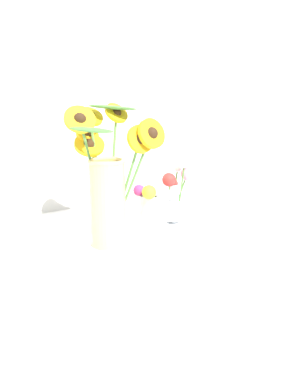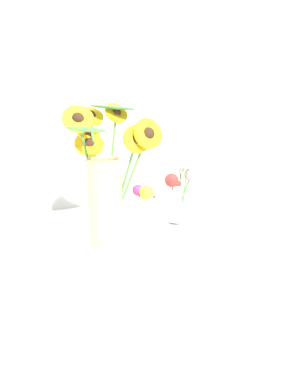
# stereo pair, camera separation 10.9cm
# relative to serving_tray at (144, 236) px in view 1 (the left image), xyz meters

# --- Properties ---
(ground_plane) EXTENTS (6.00, 6.00, 0.00)m
(ground_plane) POSITION_rel_serving_tray_xyz_m (0.04, -0.10, -0.01)
(ground_plane) COLOR white
(wall_back) EXTENTS (3.60, 0.06, 1.40)m
(wall_back) POSITION_rel_serving_tray_xyz_m (0.04, 0.45, 0.69)
(wall_back) COLOR silver
(wall_back) RESTS_ON ground_plane
(serving_tray) EXTENTS (0.50, 0.50, 0.02)m
(serving_tray) POSITION_rel_serving_tray_xyz_m (0.00, 0.00, 0.00)
(serving_tray) COLOR silver
(serving_tray) RESTS_ON ground_plane
(mason_jar_sunflowers) EXTENTS (0.26, 0.23, 0.38)m
(mason_jar_sunflowers) POSITION_rel_serving_tray_xyz_m (-0.13, -0.02, 0.18)
(mason_jar_sunflowers) COLOR #D1B77A
(mason_jar_sunflowers) RESTS_ON serving_tray
(vase_small_center) EXTENTS (0.09, 0.10, 0.16)m
(vase_small_center) POSITION_rel_serving_tray_xyz_m (0.00, -0.04, 0.09)
(vase_small_center) COLOR white
(vase_small_center) RESTS_ON serving_tray
(vase_bulb_right) EXTENTS (0.11, 0.08, 0.21)m
(vase_bulb_right) POSITION_rel_serving_tray_xyz_m (0.13, 0.03, 0.09)
(vase_bulb_right) COLOR white
(vase_bulb_right) RESTS_ON serving_tray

